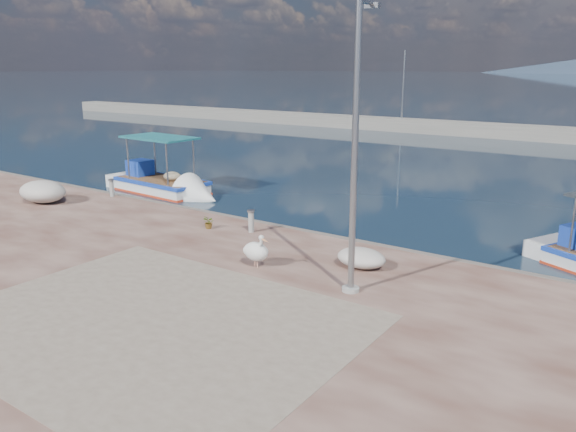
# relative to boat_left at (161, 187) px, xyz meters

# --- Properties ---
(ground) EXTENTS (1400.00, 1400.00, 0.00)m
(ground) POSITION_rel_boat_left_xyz_m (10.59, -8.05, -0.25)
(ground) COLOR #162635
(ground) RESTS_ON ground
(quay_patch) EXTENTS (9.00, 7.00, 0.01)m
(quay_patch) POSITION_rel_boat_left_xyz_m (11.59, -11.05, 0.25)
(quay_patch) COLOR gray
(quay_patch) RESTS_ON quay
(breakwater) EXTENTS (120.00, 2.20, 7.50)m
(breakwater) POSITION_rel_boat_left_xyz_m (10.59, 31.95, 0.35)
(breakwater) COLOR gray
(breakwater) RESTS_ON ground
(boat_left) EXTENTS (6.74, 2.55, 3.19)m
(boat_left) POSITION_rel_boat_left_xyz_m (0.00, 0.00, 0.00)
(boat_left) COLOR white
(boat_left) RESTS_ON ground
(pelican) EXTENTS (1.06, 0.69, 1.01)m
(pelican) POSITION_rel_boat_left_xyz_m (11.36, -6.90, 0.73)
(pelican) COLOR tan
(pelican) RESTS_ON quay
(lamp_post) EXTENTS (0.44, 0.96, 7.00)m
(lamp_post) POSITION_rel_boat_left_xyz_m (14.39, -6.90, 3.55)
(lamp_post) COLOR gray
(lamp_post) RESTS_ON quay
(bollard_near) EXTENTS (0.26, 0.26, 0.79)m
(bollard_near) POSITION_rel_boat_left_xyz_m (9.07, -4.26, 0.68)
(bollard_near) COLOR gray
(bollard_near) RESTS_ON quay
(bollard_far) EXTENTS (0.25, 0.25, 0.77)m
(bollard_far) POSITION_rel_boat_left_xyz_m (0.66, -3.45, 0.67)
(bollard_far) COLOR gray
(bollard_far) RESTS_ON quay
(potted_plant) EXTENTS (0.50, 0.46, 0.46)m
(potted_plant) POSITION_rel_boat_left_xyz_m (7.59, -4.77, 0.48)
(potted_plant) COLOR #33722D
(potted_plant) RESTS_ON quay
(net_pile_a) EXTENTS (2.21, 1.61, 0.90)m
(net_pile_a) POSITION_rel_boat_left_xyz_m (-0.83, -5.78, 0.70)
(net_pile_a) COLOR beige
(net_pile_a) RESTS_ON quay
(net_pile_d) EXTENTS (1.42, 1.07, 0.53)m
(net_pile_d) POSITION_rel_boat_left_xyz_m (13.78, -5.19, 0.52)
(net_pile_d) COLOR beige
(net_pile_d) RESTS_ON quay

